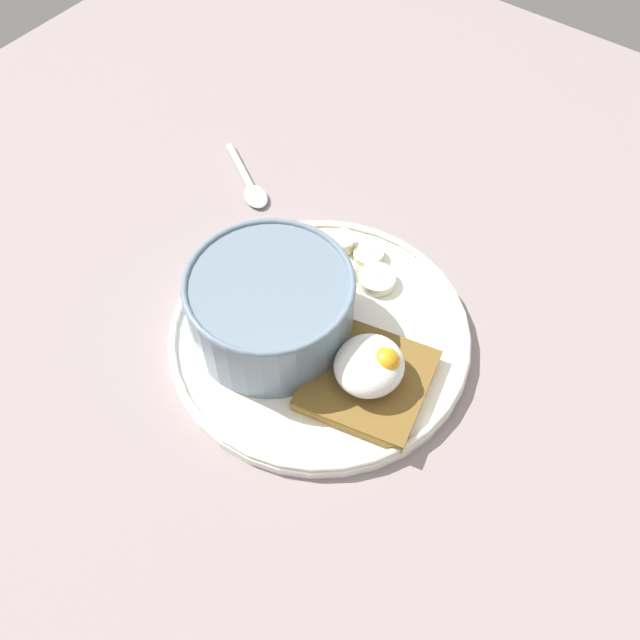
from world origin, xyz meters
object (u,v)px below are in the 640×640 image
object	(u,v)px
banana_slice_front	(377,280)
banana_slice_back	(369,255)
banana_slice_left	(340,269)
spoon	(249,184)
banana_slice_inner	(342,242)
poached_egg	(371,365)
banana_slice_right	(312,250)
toast_slice	(368,380)
oatmeal_bowl	(271,307)

from	to	relation	value
banana_slice_front	banana_slice_back	xyz separation A→B (cm)	(2.09, 2.41, -0.02)
banana_slice_left	spoon	size ratio (longest dim) A/B	0.39
banana_slice_back	banana_slice_inner	distance (cm)	2.97
poached_egg	banana_slice_right	world-z (taller)	poached_egg
toast_slice	spoon	world-z (taller)	toast_slice
oatmeal_bowl	banana_slice_inner	size ratio (longest dim) A/B	4.22
oatmeal_bowl	banana_slice_left	size ratio (longest dim) A/B	3.88
banana_slice_left	banana_slice_inner	bearing A→B (deg)	33.15
poached_egg	banana_slice_inner	bearing A→B (deg)	44.34
banana_slice_back	banana_slice_left	bearing A→B (deg)	159.37
poached_egg	banana_slice_back	size ratio (longest dim) A/B	1.45
banana_slice_back	banana_slice_right	distance (cm)	5.56
toast_slice	banana_slice_back	size ratio (longest dim) A/B	2.87
oatmeal_bowl	banana_slice_back	xyz separation A→B (cm)	(12.21, -2.12, -2.90)
banana_slice_front	banana_slice_left	xyz separation A→B (cm)	(-1.02, 3.58, -0.04)
oatmeal_bowl	spoon	distance (cm)	20.20
poached_egg	banana_slice_left	distance (cm)	13.01
poached_egg	oatmeal_bowl	bearing A→B (deg)	92.46
oatmeal_bowl	poached_egg	xyz separation A→B (cm)	(0.44, -10.28, -0.25)
banana_slice_left	banana_slice_back	world-z (taller)	same
oatmeal_bowl	banana_slice_right	bearing A→B (deg)	15.25
banana_slice_left	spoon	world-z (taller)	banana_slice_left
banana_slice_right	banana_slice_inner	bearing A→B (deg)	-32.21
toast_slice	banana_slice_back	xyz separation A→B (cm)	(11.84, 8.05, -0.23)
poached_egg	spoon	xyz separation A→B (cm)	(13.18, 24.65, -3.76)
oatmeal_bowl	toast_slice	xyz separation A→B (cm)	(0.37, -10.17, -2.66)
toast_slice	banana_slice_right	distance (cm)	15.39
poached_egg	banana_slice_left	xyz separation A→B (cm)	(8.66, 9.33, -2.66)
spoon	oatmeal_bowl	bearing A→B (deg)	-133.48
oatmeal_bowl	banana_slice_back	bearing A→B (deg)	-9.85
toast_slice	banana_slice_left	size ratio (longest dim) A/B	3.18
oatmeal_bowl	spoon	world-z (taller)	oatmeal_bowl
banana_slice_left	banana_slice_back	size ratio (longest dim) A/B	0.90
banana_slice_front	spoon	xyz separation A→B (cm)	(3.50, 18.90, -1.13)
banana_slice_inner	poached_egg	bearing A→B (deg)	-135.66
banana_slice_left	oatmeal_bowl	bearing A→B (deg)	174.04
banana_slice_right	oatmeal_bowl	bearing A→B (deg)	-164.75
banana_slice_right	spoon	bearing A→B (deg)	69.27
oatmeal_bowl	poached_egg	size ratio (longest dim) A/B	2.42
oatmeal_bowl	banana_slice_inner	xyz separation A→B (cm)	(11.80, 0.81, -2.69)
banana_slice_front	banana_slice_left	bearing A→B (deg)	105.91
toast_slice	banana_slice_back	bearing A→B (deg)	34.21
banana_slice_front	banana_slice_back	size ratio (longest dim) A/B	1.04
poached_egg	banana_slice_right	bearing A→B (deg)	55.77
toast_slice	oatmeal_bowl	bearing A→B (deg)	92.11
toast_slice	banana_slice_front	bearing A→B (deg)	30.06
oatmeal_bowl	banana_slice_left	xyz separation A→B (cm)	(9.10, -0.95, -2.91)
banana_slice_back	spoon	distance (cm)	16.59
spoon	poached_egg	bearing A→B (deg)	-118.14
poached_egg	banana_slice_front	bearing A→B (deg)	30.74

